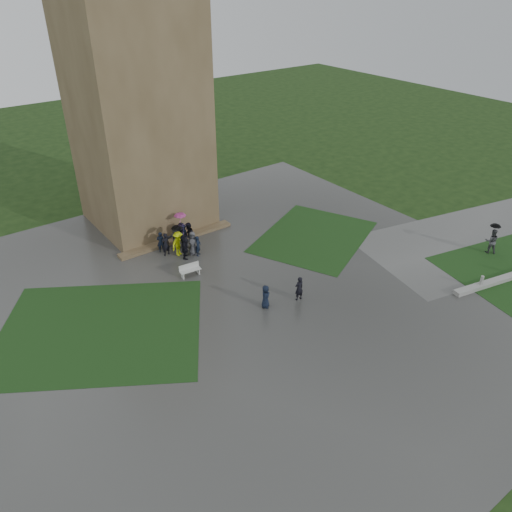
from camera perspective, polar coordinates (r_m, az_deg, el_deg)
ground at (r=29.62m, az=0.98°, el=-6.16°), size 120.00×120.00×0.00m
plaza at (r=30.92m, az=-1.28°, el=-4.37°), size 34.00×34.00×0.02m
lawn_inset_left at (r=29.43m, az=-17.37°, el=-8.02°), size 14.10×13.46×0.01m
lawn_inset_right at (r=37.54m, az=6.63°, el=2.22°), size 11.12×10.15×0.01m
tower at (r=37.79m, az=-13.49°, el=16.41°), size 8.00×8.00×18.00m
tower_plinth at (r=37.18m, az=-9.02°, el=1.92°), size 9.00×0.80×0.22m
bench at (r=32.76m, az=-7.56°, el=-1.57°), size 1.43×0.58×0.81m
visitor_cluster at (r=35.19m, az=-8.52°, el=2.05°), size 2.78×3.42×2.63m
pedestrian_mid at (r=29.40m, az=1.10°, el=-4.65°), size 0.86×0.84×1.47m
pedestrian_near at (r=30.11m, az=4.94°, el=-3.71°), size 0.61×0.42×1.59m
pedestrian_path at (r=38.38m, az=25.41°, el=1.93°), size 0.96×0.99×2.26m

